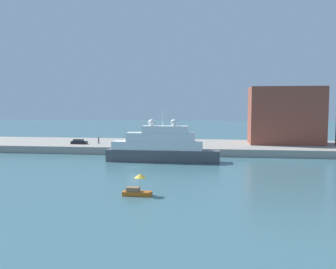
# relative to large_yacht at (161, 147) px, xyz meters

# --- Properties ---
(ground) EXTENTS (400.00, 400.00, 0.00)m
(ground) POSITION_rel_large_yacht_xyz_m (-4.12, -7.45, -3.06)
(ground) COLOR #3D6670
(quay_dock) EXTENTS (110.00, 23.44, 1.80)m
(quay_dock) POSITION_rel_large_yacht_xyz_m (-4.12, 20.27, -2.16)
(quay_dock) COLOR gray
(quay_dock) RESTS_ON ground
(large_yacht) EXTENTS (23.93, 3.63, 11.34)m
(large_yacht) POSITION_rel_large_yacht_xyz_m (0.00, 0.00, 0.00)
(large_yacht) COLOR #4C4C51
(large_yacht) RESTS_ON ground
(small_motorboat) EXTENTS (3.89, 1.59, 2.99)m
(small_motorboat) POSITION_rel_large_yacht_xyz_m (1.21, -28.91, -2.01)
(small_motorboat) COLOR #C66019
(small_motorboat) RESTS_ON ground
(harbor_building) EXTENTS (18.43, 10.81, 14.83)m
(harbor_building) POSITION_rel_large_yacht_xyz_m (29.37, 22.89, 6.15)
(harbor_building) COLOR brown
(harbor_building) RESTS_ON quay_dock
(parked_car) EXTENTS (4.13, 1.63, 1.26)m
(parked_car) POSITION_rel_large_yacht_xyz_m (-23.95, 14.80, -0.71)
(parked_car) COLOR black
(parked_car) RESTS_ON quay_dock
(person_figure) EXTENTS (0.36, 0.36, 1.82)m
(person_figure) POSITION_rel_large_yacht_xyz_m (-19.24, 16.58, -0.41)
(person_figure) COLOR #4C4C4C
(person_figure) RESTS_ON quay_dock
(mooring_bollard) EXTENTS (0.52, 0.52, 0.61)m
(mooring_bollard) POSITION_rel_large_yacht_xyz_m (-1.23, 10.05, -0.96)
(mooring_bollard) COLOR black
(mooring_bollard) RESTS_ON quay_dock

